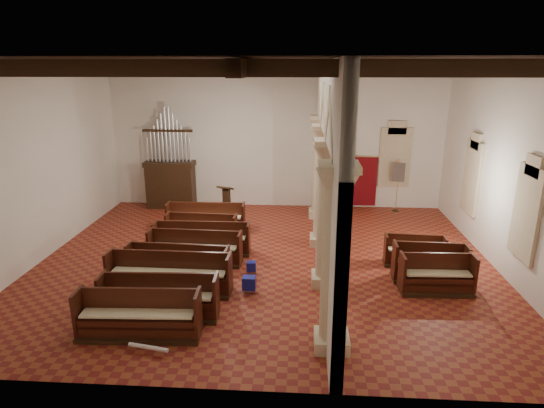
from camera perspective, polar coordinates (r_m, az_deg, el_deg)
The scene contains 31 objects.
floor at distance 14.40m, azimuth -0.87°, elevation -7.11°, with size 14.00×14.00×0.00m, color brown.
ceiling at distance 13.16m, azimuth -0.99°, elevation 17.52°, with size 14.00×14.00×0.00m, color black.
wall_back at distance 19.35m, azimuth 0.51°, elevation 8.39°, with size 14.00×0.02×6.00m, color white.
wall_front at distance 7.73m, azimuth -4.50°, elevation -4.77°, with size 14.00×0.02×6.00m, color white.
wall_left at distance 15.66m, azimuth -27.48°, elevation 4.47°, with size 0.02×12.00×6.00m, color white.
wall_right at distance 14.67m, azimuth 27.54°, elevation 3.75°, with size 0.02×12.00×6.00m, color white.
ceiling_beams at distance 13.16m, azimuth -0.98°, elevation 16.74°, with size 13.80×11.80×0.30m, color black, non-canonical shape.
arcade at distance 13.33m, azimuth 6.86°, elevation 6.87°, with size 0.90×11.90×6.00m.
window_right_a at distance 13.53m, azimuth 29.45°, elevation -1.02°, with size 0.03×1.00×2.20m, color #347559.
window_right_b at distance 17.09m, azimuth 23.89°, elevation 3.07°, with size 0.03×1.00×2.20m, color #347559.
window_back at distance 19.83m, azimuth 15.16°, elevation 5.66°, with size 1.00×0.03×2.20m, color #347559.
pipe_organ at distance 19.94m, azimuth -12.63°, elevation 3.46°, with size 2.10×0.85×4.40m.
lectern at distance 18.20m, azimuth -5.71°, elevation -0.08°, with size 0.66×0.69×1.39m.
dossal_curtain at distance 19.75m, azimuth 10.69°, elevation 2.84°, with size 1.80×0.07×2.17m.
processional_banner at distance 19.69m, azimuth 15.39°, elevation 1.31°, with size 0.51×0.65×2.24m.
hymnal_box_a at distance 11.06m, azimuth -11.54°, elevation -13.93°, with size 0.30×0.24×0.30m, color navy.
hymnal_box_b at distance 12.41m, azimuth -2.89°, elevation -9.85°, with size 0.35×0.29×0.35m, color navy.
hymnal_box_c at distance 13.46m, azimuth -2.62°, elevation -7.80°, with size 0.27×0.22×0.27m, color navy.
tube_heater_a at distance 10.40m, azimuth -15.27°, elevation -16.95°, with size 0.09×0.09×0.91m, color silver.
tube_heater_b at distance 12.13m, azimuth -18.43°, elevation -12.03°, with size 0.09×0.09×0.90m, color silver.
nave_pew_0 at distance 10.93m, azimuth -16.32°, elevation -13.97°, with size 2.78×0.85×1.11m.
nave_pew_1 at distance 11.56m, azimuth -13.91°, elevation -12.02°, with size 2.85×0.84×1.09m.
nave_pew_2 at distance 12.67m, azimuth -12.72°, elevation -9.21°, with size 3.34×0.81×1.12m.
nave_pew_3 at distance 13.48m, azimuth -11.68°, elevation -7.74°, with size 2.98×0.81×0.97m.
nave_pew_4 at distance 14.31m, azimuth -9.61°, elevation -6.03°, with size 2.91×0.81×1.03m.
nave_pew_5 at distance 15.01m, azimuth -8.76°, elevation -4.88°, with size 3.12×0.74×1.04m.
nave_pew_6 at distance 16.07m, azimuth -8.84°, elevation -3.49°, with size 2.50×0.78×0.96m.
nave_pew_7 at distance 16.93m, azimuth -8.28°, elevation -2.27°, with size 2.87×0.79×1.07m.
aisle_pew_0 at distance 13.12m, azimuth 19.92°, elevation -8.93°, with size 1.95×0.77×1.07m.
aisle_pew_1 at distance 13.74m, azimuth 19.11°, elevation -7.63°, with size 2.04×0.80×1.09m.
aisle_pew_2 at distance 14.64m, azimuth 17.39°, elevation -6.15°, with size 1.83×0.74×0.95m.
Camera 1 is at (1.07, -13.11, 5.84)m, focal length 30.00 mm.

